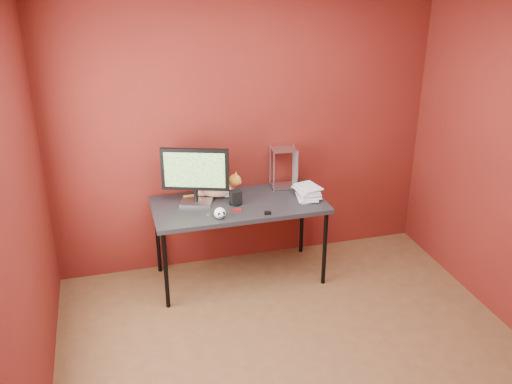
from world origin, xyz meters
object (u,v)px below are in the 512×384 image
object	(u,v)px
desk	(239,208)
book_stack	(300,135)
speaker	(236,198)
monitor	(195,173)
skull_mug	(220,213)
cat	(216,188)

from	to	relation	value
desk	book_stack	bearing A→B (deg)	-4.46
desk	speaker	world-z (taller)	speaker
monitor	skull_mug	bearing A→B (deg)	-49.43
cat	monitor	bearing A→B (deg)	-130.35
skull_mug	book_stack	bearing A→B (deg)	10.31
monitor	cat	bearing A→B (deg)	45.33
skull_mug	desk	bearing A→B (deg)	43.20
cat	book_stack	size ratio (longest dim) A/B	0.43
desk	speaker	xyz separation A→B (m)	(-0.03, -0.02, 0.11)
speaker	desk	bearing A→B (deg)	17.33
skull_mug	speaker	xyz separation A→B (m)	(0.19, 0.24, 0.01)
monitor	speaker	size ratio (longest dim) A/B	4.42
desk	book_stack	world-z (taller)	book_stack
skull_mug	book_stack	world-z (taller)	book_stack
desk	monitor	world-z (taller)	monitor
skull_mug	speaker	world-z (taller)	speaker
monitor	cat	size ratio (longest dim) A/B	1.11
cat	speaker	size ratio (longest dim) A/B	3.97
speaker	book_stack	distance (m)	0.77
speaker	book_stack	bearing A→B (deg)	-9.73
monitor	speaker	distance (m)	0.41
speaker	cat	bearing A→B (deg)	114.77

